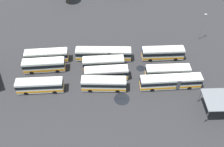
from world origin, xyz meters
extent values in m
plane|color=#28282B|center=(0.00, 0.00, 0.00)|extent=(107.39, 107.39, 0.00)
cube|color=silver|center=(-14.61, -6.38, 1.80)|extent=(10.92, 3.55, 3.00)
cube|color=beige|center=(-14.61, -6.38, 3.37)|extent=(10.48, 3.31, 0.14)
cube|color=black|center=(-14.61, -6.38, 2.28)|extent=(10.98, 3.59, 0.96)
cube|color=orange|center=(-14.61, -6.38, 0.96)|extent=(10.98, 3.59, 0.60)
cube|color=black|center=(-9.27, -5.81, 2.38)|extent=(0.27, 1.97, 1.10)
cylinder|color=black|center=(-11.42, -4.92, 0.50)|extent=(1.03, 0.41, 1.00)
cylinder|color=black|center=(-11.19, -7.13, 0.50)|extent=(1.03, 0.41, 1.00)
cylinder|color=black|center=(-18.04, -5.63, 0.50)|extent=(1.03, 0.41, 1.00)
cylinder|color=black|center=(-17.80, -7.84, 0.50)|extent=(1.03, 0.41, 1.00)
cube|color=silver|center=(-15.23, 0.25, 1.80)|extent=(10.75, 3.52, 3.00)
cube|color=beige|center=(-15.23, 0.25, 3.37)|extent=(10.31, 3.29, 0.14)
cube|color=black|center=(-15.23, 0.25, 2.28)|extent=(10.81, 3.57, 0.96)
cube|color=orange|center=(-15.23, 0.25, 0.96)|extent=(10.81, 3.57, 0.60)
cube|color=black|center=(-9.97, 0.82, 2.38)|extent=(0.27, 1.97, 1.10)
cylinder|color=black|center=(-12.09, 1.70, 0.50)|extent=(1.03, 0.40, 1.00)
cylinder|color=black|center=(-11.86, -0.50, 0.50)|extent=(1.03, 0.40, 1.00)
cylinder|color=black|center=(-18.60, 1.01, 0.50)|extent=(1.03, 0.40, 1.00)
cylinder|color=black|center=(-18.37, -1.20, 0.50)|extent=(1.03, 0.40, 1.00)
cube|color=silver|center=(-15.64, 3.44, 1.80)|extent=(14.39, 4.19, 3.00)
cube|color=beige|center=(-15.64, 3.44, 3.37)|extent=(13.80, 3.93, 0.14)
cube|color=black|center=(-15.64, 3.44, 2.28)|extent=(14.47, 4.24, 0.96)
cube|color=orange|center=(-15.64, 3.44, 0.96)|extent=(14.47, 4.24, 0.60)
cube|color=black|center=(-8.58, 4.34, 2.38)|extent=(0.31, 1.97, 1.10)
cube|color=#47474C|center=(-17.19, 3.24, 1.80)|extent=(1.20, 2.56, 2.88)
cylinder|color=black|center=(-11.41, 5.10, 0.50)|extent=(1.03, 0.42, 1.00)
cylinder|color=black|center=(-11.13, 2.90, 0.50)|extent=(1.03, 0.42, 1.00)
cylinder|color=black|center=(-20.15, 3.99, 0.50)|extent=(1.03, 0.42, 1.00)
cylinder|color=black|center=(-19.86, 1.78, 0.50)|extent=(1.03, 0.42, 1.00)
cube|color=silver|center=(0.80, -5.19, 1.80)|extent=(14.30, 3.10, 3.00)
cube|color=beige|center=(0.80, -5.19, 3.37)|extent=(13.72, 2.88, 0.14)
cube|color=black|center=(0.80, -5.19, 2.28)|extent=(14.37, 3.14, 0.96)
cube|color=orange|center=(0.80, -5.19, 0.96)|extent=(14.37, 3.14, 0.60)
cube|color=black|center=(7.90, -4.85, 2.38)|extent=(0.16, 1.98, 1.10)
cube|color=#47474C|center=(-0.76, -5.27, 1.80)|extent=(1.02, 2.50, 2.88)
cylinder|color=black|center=(5.14, -3.87, 0.50)|extent=(1.01, 0.35, 1.00)
cylinder|color=black|center=(5.25, -6.09, 0.50)|extent=(1.01, 0.35, 1.00)
cylinder|color=black|center=(-3.65, -4.30, 0.50)|extent=(1.01, 0.35, 1.00)
cylinder|color=black|center=(-3.55, -6.51, 0.50)|extent=(1.01, 0.35, 1.00)
cube|color=silver|center=(0.51, -1.78, 1.80)|extent=(10.39, 3.68, 3.00)
cube|color=beige|center=(0.51, -1.78, 3.37)|extent=(9.97, 3.44, 0.14)
cube|color=black|center=(0.51, -1.78, 2.28)|extent=(10.45, 3.73, 0.96)
cube|color=orange|center=(0.51, -1.78, 0.96)|extent=(10.45, 3.73, 0.60)
cube|color=black|center=(5.57, -1.13, 2.38)|extent=(0.31, 1.97, 1.10)
cylinder|color=black|center=(3.50, -0.28, 0.50)|extent=(1.03, 0.42, 1.00)
cylinder|color=black|center=(3.78, -2.48, 0.50)|extent=(1.03, 0.42, 1.00)
cylinder|color=black|center=(-2.76, -1.08, 0.50)|extent=(1.03, 0.42, 1.00)
cylinder|color=black|center=(-2.47, -3.28, 0.50)|extent=(1.03, 0.42, 1.00)
cube|color=silver|center=(-0.49, 1.62, 1.80)|extent=(10.56, 3.84, 3.00)
cube|color=beige|center=(-0.49, 1.62, 3.37)|extent=(10.13, 3.59, 0.14)
cube|color=black|center=(-0.49, 1.62, 2.28)|extent=(10.62, 3.89, 0.96)
cube|color=orange|center=(-0.49, 1.62, 0.96)|extent=(10.62, 3.89, 0.60)
cube|color=black|center=(4.63, 2.35, 2.38)|extent=(0.34, 1.97, 1.10)
cylinder|color=black|center=(2.52, 3.17, 0.50)|extent=(1.03, 0.44, 1.00)
cylinder|color=black|center=(2.83, 0.97, 0.50)|extent=(1.03, 0.44, 1.00)
cylinder|color=black|center=(-3.82, 2.27, 0.50)|extent=(1.03, 0.44, 1.00)
cylinder|color=black|center=(-3.51, 0.07, 0.50)|extent=(1.03, 0.44, 1.00)
cube|color=silver|center=(-0.16, 4.99, 1.80)|extent=(10.34, 2.85, 3.00)
cube|color=beige|center=(-0.16, 4.99, 3.37)|extent=(9.93, 2.64, 0.14)
cube|color=black|center=(-0.16, 4.99, 2.28)|extent=(10.40, 2.89, 0.96)
cube|color=orange|center=(-0.16, 4.99, 0.96)|extent=(10.40, 2.89, 0.60)
cube|color=black|center=(4.97, 5.22, 2.38)|extent=(0.15, 1.98, 1.10)
cylinder|color=black|center=(2.96, 6.24, 0.50)|extent=(1.01, 0.34, 1.00)
cylinder|color=black|center=(3.06, 4.02, 0.50)|extent=(1.01, 0.34, 1.00)
cylinder|color=black|center=(-3.39, 5.97, 0.50)|extent=(1.01, 0.34, 1.00)
cylinder|color=black|center=(-3.29, 3.75, 0.50)|extent=(1.01, 0.34, 1.00)
cube|color=silver|center=(15.32, -3.60, 1.80)|extent=(11.05, 3.95, 3.00)
cube|color=beige|center=(15.32, -3.60, 3.37)|extent=(10.59, 3.70, 0.14)
cube|color=black|center=(15.32, -3.60, 2.28)|extent=(11.11, 3.99, 0.96)
cube|color=orange|center=(15.32, -3.60, 0.96)|extent=(11.11, 3.99, 0.60)
cube|color=black|center=(20.68, -2.82, 2.38)|extent=(0.35, 1.97, 1.10)
cylinder|color=black|center=(18.48, -2.02, 0.50)|extent=(1.03, 0.44, 1.00)
cylinder|color=black|center=(18.80, -4.21, 0.50)|extent=(1.03, 0.44, 1.00)
cylinder|color=black|center=(11.85, -2.98, 0.50)|extent=(1.03, 0.44, 1.00)
cylinder|color=black|center=(12.17, -5.18, 0.50)|extent=(1.03, 0.44, 1.00)
cube|color=silver|center=(15.15, -0.17, 1.80)|extent=(10.43, 3.88, 3.00)
cube|color=beige|center=(15.15, -0.17, 3.37)|extent=(10.00, 3.63, 0.14)
cube|color=black|center=(15.15, -0.17, 2.28)|extent=(10.49, 3.92, 0.96)
cube|color=orange|center=(15.15, -0.17, 0.96)|extent=(10.49, 3.92, 0.60)
cube|color=black|center=(20.20, 0.58, 2.38)|extent=(0.35, 1.97, 1.10)
cylinder|color=black|center=(18.11, 1.39, 0.50)|extent=(1.03, 0.44, 1.00)
cylinder|color=black|center=(18.43, -0.81, 0.50)|extent=(1.03, 0.44, 1.00)
cylinder|color=black|center=(11.86, 0.47, 0.50)|extent=(1.03, 0.44, 1.00)
cylinder|color=black|center=(12.18, -1.73, 0.50)|extent=(1.03, 0.44, 1.00)
cube|color=silver|center=(14.46, 6.40, 1.80)|extent=(10.78, 3.65, 3.00)
cube|color=beige|center=(14.46, 6.40, 3.37)|extent=(10.34, 3.41, 0.14)
cube|color=black|center=(14.46, 6.40, 2.28)|extent=(10.84, 3.69, 0.96)
cube|color=orange|center=(14.46, 6.40, 0.96)|extent=(10.84, 3.69, 0.60)
cube|color=black|center=(19.72, 7.03, 2.38)|extent=(0.29, 1.97, 1.10)
cylinder|color=black|center=(17.58, 7.89, 0.50)|extent=(1.03, 0.42, 1.00)
cylinder|color=black|center=(17.85, 5.69, 0.50)|extent=(1.03, 0.42, 1.00)
cylinder|color=black|center=(11.08, 7.12, 0.50)|extent=(1.03, 0.42, 1.00)
cylinder|color=black|center=(11.34, 4.91, 0.50)|extent=(1.03, 0.42, 1.00)
cylinder|color=#59595B|center=(-22.04, 12.76, 2.02)|extent=(0.20, 0.20, 4.04)
cylinder|color=#59595B|center=(-21.54, 7.47, 2.02)|extent=(0.20, 0.20, 4.04)
cylinder|color=slate|center=(-25.58, -15.07, 4.06)|extent=(0.16, 0.16, 8.12)
cube|color=silver|center=(-25.58, -15.07, 8.30)|extent=(0.56, 0.28, 0.20)
cylinder|color=black|center=(-4.48, 7.77, 0.00)|extent=(3.57, 3.57, 0.01)
cylinder|color=black|center=(-8.93, -2.27, 0.00)|extent=(2.23, 2.23, 0.01)
camera|label=1|loc=(-4.32, 42.29, 45.28)|focal=39.83mm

